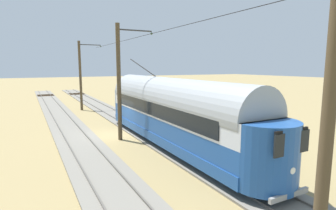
{
  "coord_description": "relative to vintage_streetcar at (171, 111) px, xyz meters",
  "views": [
    {
      "loc": [
        5.38,
        18.96,
        5.03
      ],
      "look_at": [
        -3.2,
        2.72,
        2.35
      ],
      "focal_mm": 28.82,
      "sensor_mm": 36.0,
      "label": 1
    }
  ],
  "objects": [
    {
      "name": "overhead_wire_run",
      "position": [
        0.04,
        3.5,
        4.98
      ],
      "size": [
        2.43,
        46.43,
        0.18
      ],
      "color": "black",
      "rests_on": "ground"
    },
    {
      "name": "ground_plane",
      "position": [
        2.54,
        -4.41,
        -2.26
      ],
      "size": [
        220.0,
        220.0,
        0.0
      ],
      "primitive_type": "plane",
      "color": "#937F51"
    },
    {
      "name": "catenary_pole_mid_far",
      "position": [
        2.35,
        11.25,
        1.78
      ],
      "size": [
        2.63,
        0.28,
        7.78
      ],
      "color": "#4C3D28",
      "rests_on": "ground"
    },
    {
      "name": "catenary_pole_mid_near",
      "position": [
        2.35,
        -2.89,
        1.78
      ],
      "size": [
        2.63,
        0.28,
        7.78
      ],
      "color": "#4C3D28",
      "rests_on": "ground"
    },
    {
      "name": "track_streetcar_siding",
      "position": [
        -0.0,
        -4.73,
        -2.21
      ],
      "size": [
        2.8,
        80.0,
        0.18
      ],
      "color": "slate",
      "rests_on": "ground"
    },
    {
      "name": "catenary_pole_foreground",
      "position": [
        2.35,
        -17.03,
        1.78
      ],
      "size": [
        2.63,
        0.28,
        7.78
      ],
      "color": "#4C3D28",
      "rests_on": "ground"
    },
    {
      "name": "switch_stand",
      "position": [
        -1.73,
        -13.44,
        -1.56
      ],
      "size": [
        0.5,
        0.3,
        1.24
      ],
      "color": "black",
      "rests_on": "ground"
    },
    {
      "name": "track_adjacent_siding",
      "position": [
        5.08,
        -4.73,
        -2.21
      ],
      "size": [
        2.8,
        80.0,
        0.18
      ],
      "color": "slate",
      "rests_on": "ground"
    },
    {
      "name": "vintage_streetcar",
      "position": [
        0.0,
        0.0,
        0.0
      ],
      "size": [
        2.65,
        17.52,
        5.44
      ],
      "color": "#1E4C93",
      "rests_on": "ground"
    }
  ]
}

